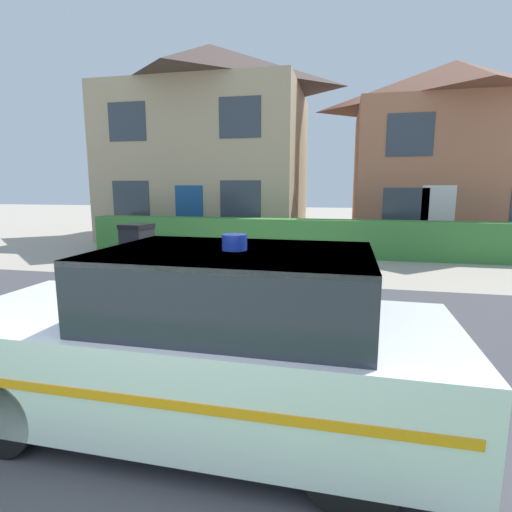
{
  "coord_description": "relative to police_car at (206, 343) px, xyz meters",
  "views": [
    {
      "loc": [
        1.31,
        -1.08,
        2.05
      ],
      "look_at": [
        0.09,
        4.54,
        1.05
      ],
      "focal_mm": 28.0,
      "sensor_mm": 36.0,
      "label": 1
    }
  ],
  "objects": [
    {
      "name": "police_car",
      "position": [
        0.0,
        0.0,
        0.0
      ],
      "size": [
        4.23,
        1.69,
        1.67
      ],
      "rotation": [
        0.0,
        0.0,
        3.13
      ],
      "color": "black",
      "rests_on": "road_strip"
    },
    {
      "name": "house_right",
      "position": [
        4.89,
        13.39,
        2.58
      ],
      "size": [
        7.06,
        6.18,
        6.53
      ],
      "color": "#A86B4C",
      "rests_on": "ground"
    },
    {
      "name": "road_strip",
      "position": [
        -0.22,
        1.94,
        -0.74
      ],
      "size": [
        28.0,
        6.48,
        0.01
      ],
      "primitive_type": "cube",
      "color": "#424247",
      "rests_on": "ground"
    },
    {
      "name": "wheelie_bin",
      "position": [
        -3.65,
        5.54,
        -0.15
      ],
      "size": [
        0.68,
        0.74,
        1.19
      ],
      "rotation": [
        0.0,
        0.0,
        -0.13
      ],
      "color": "black",
      "rests_on": "ground"
    },
    {
      "name": "house_left",
      "position": [
        -4.28,
        13.08,
        3.12
      ],
      "size": [
        7.66,
        6.44,
        7.61
      ],
      "color": "tan",
      "rests_on": "ground"
    },
    {
      "name": "garden_hedge",
      "position": [
        -0.09,
        8.84,
        -0.2
      ],
      "size": [
        13.35,
        0.65,
        1.11
      ],
      "primitive_type": "cube",
      "color": "#3D7F38",
      "rests_on": "ground"
    }
  ]
}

